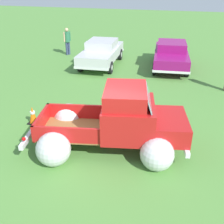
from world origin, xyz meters
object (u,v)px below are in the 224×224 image
Objects in this scene: show_car_1 at (171,54)px; show_car_0 at (102,52)px; lane_cone_0 at (125,107)px; vintage_pickup_truck at (119,125)px; lane_cone_1 at (33,115)px; spectator_0 at (67,40)px.

show_car_0 is at bearing -86.60° from show_car_1.
show_car_0 reaches higher than lane_cone_0.
vintage_pickup_truck is 7.79× the size of lane_cone_0.
vintage_pickup_truck is 8.75m from show_car_1.
show_car_1 reaches higher than lane_cone_1.
show_car_0 reaches higher than lane_cone_1.
vintage_pickup_truck reaches higher than lane_cone_0.
vintage_pickup_truck reaches higher than show_car_0.
lane_cone_0 is 1.00× the size of lane_cone_1.
spectator_0 is at bearing -104.33° from show_car_1.
show_car_1 is (0.69, 8.73, 0.03)m from vintage_pickup_truck.
show_car_0 is 6.63m from lane_cone_0.
spectator_0 reaches higher than show_car_1.
show_car_1 reaches higher than lane_cone_0.
lane_cone_1 is (-2.93, -1.52, 0.00)m from lane_cone_0.
show_car_1 is at bearing 95.30° from show_car_0.
spectator_0 reaches higher than lane_cone_1.
vintage_pickup_truck is at bearing -10.13° from lane_cone_1.
show_car_0 is 3.98m from show_car_1.
spectator_0 is 9.59m from lane_cone_1.
show_car_1 is at bearing 73.53° from vintage_pickup_truck.
show_car_0 is at bearing 2.01° from spectator_0.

